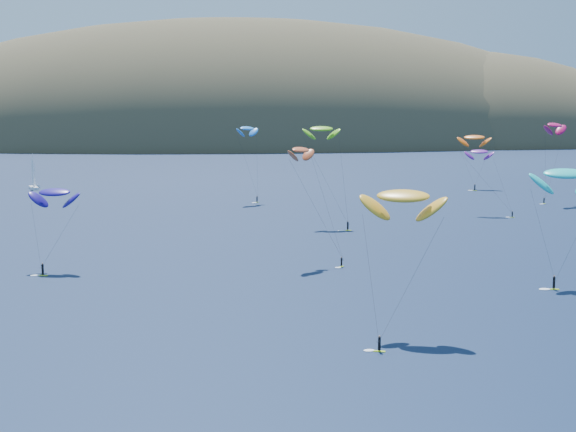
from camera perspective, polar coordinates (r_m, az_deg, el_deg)
The scene contains 11 objects.
island at distance 620.33m, azimuth -1.37°, elevation 4.29°, with size 730.00×300.00×210.00m.
sailboat at distance 280.86m, azimuth -17.65°, elevation 2.03°, with size 10.04×8.96×11.99m.
kitesurfer_2 at distance 99.08m, azimuth 8.19°, elevation 1.41°, with size 11.17×13.77×19.42m.
kitesurfer_3 at distance 187.22m, azimuth 2.40°, elevation 6.20°, with size 9.26×13.56×24.64m.
kitesurfer_4 at distance 232.27m, azimuth -2.93°, elevation 6.24°, with size 8.25×7.92×23.38m.
kitesurfer_5 at distance 132.42m, azimuth 19.14°, elevation 2.85°, with size 11.27×9.53×20.03m.
kitesurfer_6 at distance 211.71m, azimuth 13.45°, elevation 4.46°, with size 10.34×11.91×17.92m.
kitesurfer_8 at distance 241.19m, azimuth 18.44°, elevation 6.15°, with size 10.23×8.78×24.80m.
kitesurfer_9 at distance 141.77m, azimuth 0.92°, elevation 4.71°, with size 10.20×10.58×21.73m.
kitesurfer_10 at distance 141.79m, azimuth -16.28°, elevation 1.62°, with size 9.43×10.44×15.44m.
kitesurfer_11 at distance 278.68m, azimuth 13.11°, elevation 5.46°, with size 11.81×14.71×20.06m.
Camera 1 is at (-19.98, -53.93, 27.55)m, focal length 50.00 mm.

